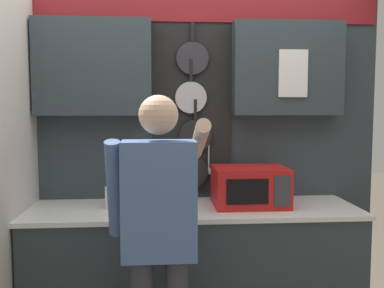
{
  "coord_description": "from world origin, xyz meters",
  "views": [
    {
      "loc": [
        -0.23,
        -2.77,
        1.59
      ],
      "look_at": [
        0.0,
        0.21,
        1.33
      ],
      "focal_mm": 40.0,
      "sensor_mm": 36.0,
      "label": 1
    }
  ],
  "objects": [
    {
      "name": "utensil_crock",
      "position": [
        -0.52,
        0.02,
        1.01
      ],
      "size": [
        0.13,
        0.13,
        0.34
      ],
      "color": "white",
      "rests_on": "base_cabinet_counter"
    },
    {
      "name": "base_cabinet_counter",
      "position": [
        0.0,
        -0.0,
        0.46
      ],
      "size": [
        2.17,
        0.64,
        0.93
      ],
      "color": "#2D383D",
      "rests_on": "ground_plane"
    },
    {
      "name": "microwave",
      "position": [
        0.38,
        0.02,
        1.06
      ],
      "size": [
        0.49,
        0.37,
        0.26
      ],
      "color": "red",
      "rests_on": "base_cabinet_counter"
    },
    {
      "name": "person",
      "position": [
        -0.23,
        -0.59,
        0.98
      ],
      "size": [
        0.54,
        0.63,
        1.65
      ],
      "color": "#383842",
      "rests_on": "ground_plane"
    },
    {
      "name": "knife_block",
      "position": [
        -0.27,
        0.02,
        1.02
      ],
      "size": [
        0.13,
        0.16,
        0.25
      ],
      "color": "brown",
      "rests_on": "base_cabinet_counter"
    },
    {
      "name": "back_wall_unit",
      "position": [
        0.0,
        0.29,
        1.47
      ],
      "size": [
        2.74,
        0.22,
        2.36
      ],
      "color": "#2D383D",
      "rests_on": "ground_plane"
    }
  ]
}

